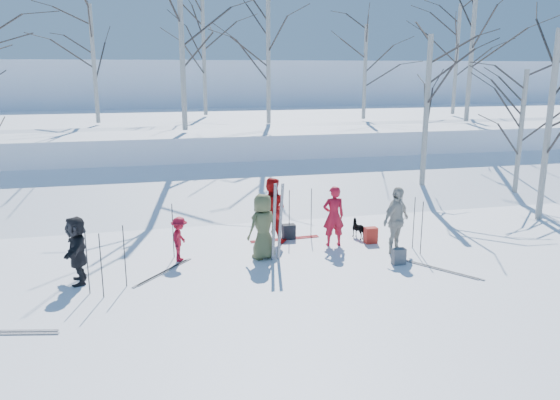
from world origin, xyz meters
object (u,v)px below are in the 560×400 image
object	(u,v)px
skier_redor_behind	(271,210)
dog	(360,229)
backpack_red	(371,235)
backpack_dark	(289,232)
skier_olive_center	(263,226)
skier_cream_east	(396,221)
skier_red_seated	(180,239)
skier_red_north	(334,216)
backpack_grey	(399,256)
skier_grey_west	(77,250)

from	to	relation	value
skier_redor_behind	dog	bearing A→B (deg)	-160.79
backpack_red	backpack_dark	bearing A→B (deg)	157.09
skier_olive_center	skier_cream_east	world-z (taller)	skier_cream_east
skier_olive_center	skier_red_seated	bearing A→B (deg)	-32.47
skier_red_seated	backpack_red	bearing A→B (deg)	-70.93
skier_redor_behind	skier_red_seated	world-z (taller)	skier_redor_behind
skier_redor_behind	skier_cream_east	size ratio (longest dim) A/B	1.03
backpack_dark	skier_cream_east	bearing A→B (deg)	-37.63
skier_redor_behind	backpack_red	distance (m)	2.71
dog	skier_olive_center	bearing A→B (deg)	-1.94
skier_red_north	skier_cream_east	distance (m)	1.60
skier_cream_east	skier_red_seated	bearing A→B (deg)	141.02
skier_cream_east	backpack_grey	bearing A→B (deg)	-140.24
skier_olive_center	skier_redor_behind	size ratio (longest dim) A/B	0.92
skier_grey_west	dog	xyz separation A→B (m)	(7.03, 1.60, -0.48)
skier_red_north	backpack_dark	xyz separation A→B (m)	(-0.98, 0.80, -0.59)
backpack_red	skier_redor_behind	bearing A→B (deg)	163.59
dog	backpack_dark	bearing A→B (deg)	-31.63
skier_redor_behind	skier_grey_west	xyz separation A→B (m)	(-4.63, -1.84, -0.13)
skier_cream_east	backpack_grey	size ratio (longest dim) A/B	4.42
skier_red_north	backpack_grey	distance (m)	2.08
skier_redor_behind	backpack_red	world-z (taller)	skier_redor_behind
skier_red_seated	backpack_grey	size ratio (longest dim) A/B	2.84
skier_grey_west	backpack_red	size ratio (longest dim) A/B	3.50
skier_redor_behind	backpack_grey	world-z (taller)	skier_redor_behind
skier_redor_behind	skier_red_seated	size ratio (longest dim) A/B	1.60
dog	backpack_red	bearing A→B (deg)	82.49
skier_cream_east	backpack_dark	size ratio (longest dim) A/B	4.20
skier_red_seated	backpack_grey	world-z (taller)	skier_red_seated
skier_cream_east	backpack_dark	world-z (taller)	skier_cream_east
backpack_grey	backpack_dark	world-z (taller)	backpack_dark
skier_grey_west	backpack_dark	distance (m)	5.52
skier_cream_east	skier_redor_behind	bearing A→B (deg)	117.81
skier_red_north	dog	bearing A→B (deg)	-151.65
skier_red_north	backpack_dark	distance (m)	1.40
skier_red_seated	skier_red_north	bearing A→B (deg)	-69.58
skier_grey_west	skier_redor_behind	bearing A→B (deg)	108.40
skier_cream_east	skier_red_north	bearing A→B (deg)	112.15
skier_redor_behind	skier_red_seated	bearing A→B (deg)	46.74
skier_grey_west	backpack_red	xyz separation A→B (m)	(7.15, 1.10, -0.53)
backpack_grey	backpack_dark	size ratio (longest dim) A/B	0.95
backpack_red	skier_olive_center	bearing A→B (deg)	-170.51
skier_olive_center	skier_redor_behind	xyz separation A→B (m)	(0.48, 1.24, 0.07)
skier_olive_center	skier_red_seated	distance (m)	1.99
skier_red_north	skier_redor_behind	bearing A→B (deg)	-23.04
skier_olive_center	skier_grey_west	size ratio (longest dim) A/B	1.08
skier_red_seated	skier_olive_center	bearing A→B (deg)	-81.54
dog	backpack_red	xyz separation A→B (m)	(0.12, -0.50, -0.04)
skier_cream_east	backpack_dark	distance (m)	2.94
skier_grey_west	backpack_red	bearing A→B (deg)	95.44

